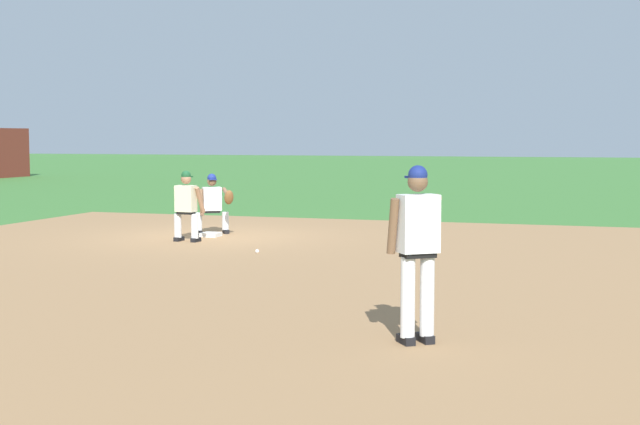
% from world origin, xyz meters
% --- Properties ---
extents(ground_plane, '(160.00, 160.00, 0.00)m').
position_xyz_m(ground_plane, '(0.00, 0.00, 0.00)').
color(ground_plane, '#3D7533').
extents(infield_dirt_patch, '(18.00, 18.00, 0.01)m').
position_xyz_m(infield_dirt_patch, '(-4.25, -3.11, 0.00)').
color(infield_dirt_patch, '#9E754C').
rests_on(infield_dirt_patch, ground).
extents(first_base_bag, '(0.38, 0.38, 0.09)m').
position_xyz_m(first_base_bag, '(0.00, 0.00, 0.04)').
color(first_base_bag, white).
rests_on(first_base_bag, ground).
extents(baseball, '(0.07, 0.07, 0.07)m').
position_xyz_m(baseball, '(-2.25, -1.97, 0.04)').
color(baseball, white).
rests_on(baseball, ground).
extents(pitcher, '(0.85, 0.57, 1.86)m').
position_xyz_m(pitcher, '(-8.45, -6.22, 1.06)').
color(pitcher, black).
rests_on(pitcher, ground).
extents(first_baseman, '(0.79, 1.06, 1.34)m').
position_xyz_m(first_baseman, '(0.47, 0.14, 0.73)').
color(first_baseman, black).
rests_on(first_baseman, ground).
extents(baserunner, '(0.47, 0.62, 1.46)m').
position_xyz_m(baserunner, '(-0.99, 0.09, 0.79)').
color(baserunner, black).
rests_on(baserunner, ground).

